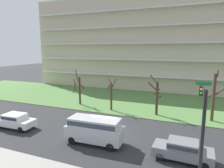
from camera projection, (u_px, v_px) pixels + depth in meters
The scene contains 11 objects.
ground at pixel (108, 135), 19.91m from camera, with size 160.00×160.00×0.00m, color #2D2D30.
grass_lawn_strip at pixel (142, 101), 32.70m from camera, with size 80.00×16.00×0.08m, color #547F42.
apartment_building at pixel (158, 44), 43.20m from camera, with size 53.93×11.51×19.19m.
tree_far_left at pixel (79, 89), 30.58m from camera, with size 1.71×1.73×5.41m.
tree_left at pixel (111, 95), 27.70m from camera, with size 1.27×1.14×4.50m.
tree_center at pixel (157, 96), 25.54m from camera, with size 1.62×1.65×5.25m.
tree_right at pixel (214, 97), 23.37m from camera, with size 1.88×1.47×6.15m.
sedan_gray_near_left at pixel (183, 149), 15.35m from camera, with size 4.46×1.95×1.57m.
sedan_white_center_left at pixel (15, 120), 21.67m from camera, with size 4.47×1.98×1.57m.
van_silver_center_right at pixel (95, 129), 18.03m from camera, with size 5.28×2.21×2.36m.
traffic_signal_mast at pixel (202, 118), 11.81m from camera, with size 0.90×5.38×6.46m.
Camera 1 is at (7.35, -17.26, 8.41)m, focal length 32.27 mm.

